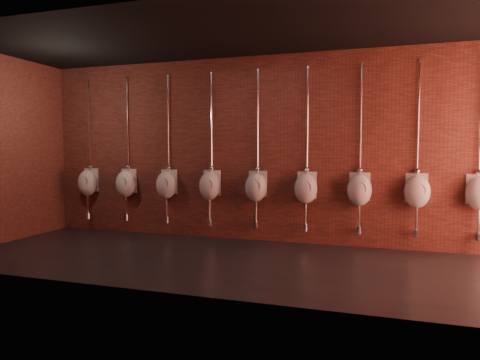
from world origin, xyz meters
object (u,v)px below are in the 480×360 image
Objects in this scene: urinal_0 at (88,182)px; urinal_1 at (126,183)px; urinal_6 at (359,189)px; urinal_7 at (417,191)px; urinal_4 at (256,186)px; urinal_2 at (166,184)px; urinal_5 at (306,188)px; urinal_3 at (210,185)px; urinal_8 at (480,192)px.

urinal_0 and urinal_1 have the same top height.
urinal_7 is at bearing 0.00° from urinal_6.
urinal_0 and urinal_4 have the same top height.
urinal_4 is at bearing 0.00° from urinal_2.
urinal_3 is at bearing 180.00° from urinal_5.
urinal_5 is at bearing 0.00° from urinal_0.
urinal_4 and urinal_7 have the same top height.
urinal_0 is at bearing 180.00° from urinal_1.
urinal_2 is 1.00× the size of urinal_5.
urinal_6 is 1.00× the size of urinal_7.
urinal_1 is 1.00× the size of urinal_7.
urinal_1 is 5.13m from urinal_7.
urinal_4 and urinal_5 have the same top height.
urinal_2 and urinal_6 have the same top height.
urinal_7 is (0.86, 0.00, 0.00)m from urinal_6.
urinal_2 is 1.00× the size of urinal_3.
urinal_4 is (0.86, 0.00, 0.00)m from urinal_3.
urinal_3 is 3.42m from urinal_7.
urinal_4 is at bearing 0.00° from urinal_0.
urinal_7 is (5.99, 0.00, 0.00)m from urinal_0.
urinal_5 is (0.86, 0.00, 0.00)m from urinal_4.
urinal_3 is 4.28m from urinal_8.
urinal_8 is (5.13, 0.00, 0.00)m from urinal_2.
urinal_2 is at bearing 0.00° from urinal_0.
urinal_3 is at bearing 180.00° from urinal_7.
urinal_0 and urinal_7 have the same top height.
urinal_2 and urinal_8 have the same top height.
urinal_4 is (3.42, 0.00, 0.00)m from urinal_0.
urinal_1 is 1.71m from urinal_3.
urinal_8 is (1.71, 0.00, 0.00)m from urinal_6.
urinal_3 is at bearing 0.00° from urinal_1.
urinal_0 is 3.42m from urinal_4.
urinal_6 is at bearing 0.00° from urinal_5.
urinal_2 is at bearing 180.00° from urinal_7.
urinal_5 is at bearing 180.00° from urinal_7.
urinal_7 is (1.71, 0.00, 0.00)m from urinal_5.
urinal_6 is at bearing 0.00° from urinal_3.
urinal_1 is at bearing 180.00° from urinal_8.
urinal_3 is at bearing 0.00° from urinal_2.
urinal_3 is 1.71m from urinal_5.
urinal_8 is (5.99, 0.00, 0.00)m from urinal_1.
urinal_2 is at bearing 180.00° from urinal_4.
urinal_5 is 0.86m from urinal_6.
urinal_4 is at bearing 180.00° from urinal_6.
urinal_7 is (4.28, 0.00, 0.00)m from urinal_2.
urinal_5 is 2.57m from urinal_8.
urinal_1 and urinal_5 have the same top height.
urinal_6 and urinal_8 have the same top height.
urinal_4 is at bearing 180.00° from urinal_5.
urinal_3 and urinal_4 have the same top height.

